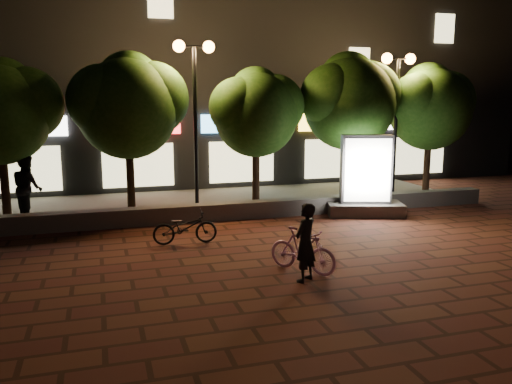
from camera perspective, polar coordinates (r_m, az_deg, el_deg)
name	(u,v)px	position (r m, az deg, el deg)	size (l,w,h in m)	color
ground	(304,255)	(12.00, 5.27, -6.93)	(80.00, 80.00, 0.00)	#4E2618
retaining_wall	(254,209)	(15.60, -0.27, -1.93)	(16.00, 0.45, 0.50)	#5F5C58
sidewalk	(233,201)	(18.00, -2.56, -0.99)	(16.00, 5.00, 0.08)	#5F5C58
building_block	(196,66)	(24.05, -6.64, 13.63)	(28.00, 8.12, 11.30)	black
tree_far_left	(1,108)	(16.28, -26.34, 8.33)	(3.36, 2.80, 4.63)	black
tree_left	(129,102)	(16.10, -13.84, 9.61)	(3.60, 3.00, 4.89)	black
tree_mid	(257,109)	(16.81, 0.09, 9.14)	(3.24, 2.70, 4.50)	black
tree_right	(350,98)	(18.06, 10.33, 10.16)	(3.72, 3.10, 5.07)	black
tree_far_right	(431,104)	(19.72, 18.71, 9.21)	(3.48, 2.90, 4.76)	black
street_lamp_left	(195,82)	(16.07, -6.79, 11.91)	(1.26, 0.36, 5.18)	black
street_lamp_right	(397,88)	(18.64, 15.32, 10.97)	(1.26, 0.36, 4.98)	black
ad_kiosk	(365,183)	(16.20, 11.98, 0.98)	(2.51, 1.77, 2.47)	#5F5C58
scooter_pink	(302,250)	(10.74, 5.15, -6.41)	(0.44, 1.54, 0.93)	#E89CD9
rider	(305,243)	(10.13, 5.46, -5.58)	(0.57, 0.37, 1.56)	black
scooter_parked	(185,227)	(12.87, -7.84, -3.88)	(0.55, 1.58, 0.83)	black
pedestrian	(27,187)	(16.17, -23.91, 0.47)	(0.93, 0.73, 1.92)	black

